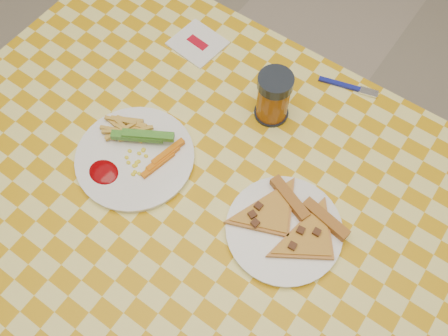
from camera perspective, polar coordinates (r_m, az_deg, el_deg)
The scene contains 9 objects.
ground at distance 1.72m, azimuth -0.61°, elevation -13.87°, with size 8.00×8.00×0.00m, color beige.
table at distance 1.07m, azimuth -0.96°, elevation -4.92°, with size 1.28×0.88×0.76m.
plate_left at distance 1.05m, azimuth -10.11°, elevation 1.11°, with size 0.24×0.24×0.01m, color white.
plate_right at distance 0.98m, azimuth 6.85°, elevation -7.06°, with size 0.22×0.22×0.01m, color white.
fries_veggies at distance 1.05m, azimuth -10.04°, elevation 2.42°, with size 0.19×0.18×0.04m.
pizza_slices at distance 0.97m, azimuth 7.63°, elevation -6.21°, with size 0.26×0.23×0.02m.
drink_glass at distance 1.06m, azimuth 5.67°, elevation 8.08°, with size 0.08×0.08×0.12m.
napkin at distance 1.23m, azimuth -3.03°, elevation 14.04°, with size 0.13×0.12×0.01m.
fork at distance 1.17m, azimuth 14.09°, elevation 9.01°, with size 0.13×0.05×0.01m.
Camera 1 is at (0.26, -0.33, 1.67)m, focal length 40.00 mm.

